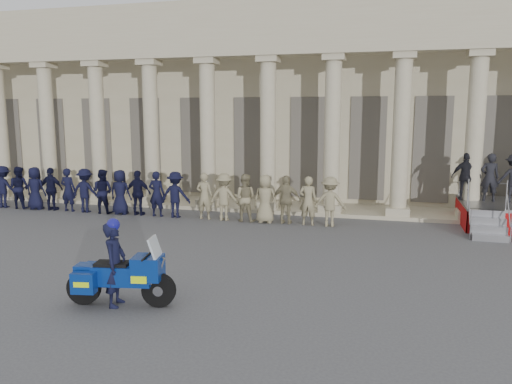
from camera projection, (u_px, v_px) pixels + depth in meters
name	position (u px, v px, depth m)	size (l,w,h in m)	color
ground	(152.00, 266.00, 13.46)	(90.00, 90.00, 0.00)	#49494C
building	(274.00, 104.00, 26.80)	(40.00, 12.50, 9.00)	tan
officer_rank	(126.00, 192.00, 20.04)	(17.51, 0.69, 1.81)	black
motorcycle	(122.00, 276.00, 10.63)	(2.37, 1.11, 1.53)	black
rider	(115.00, 263.00, 10.59)	(0.54, 0.73, 1.91)	black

